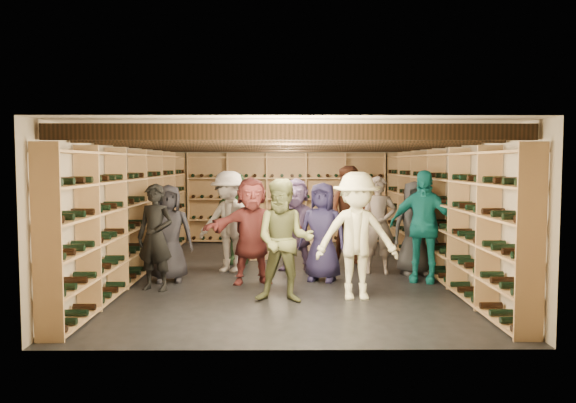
# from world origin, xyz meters

# --- Properties ---
(ground) EXTENTS (8.00, 8.00, 0.00)m
(ground) POSITION_xyz_m (0.00, 0.00, 0.00)
(ground) COLOR black
(ground) RESTS_ON ground
(walls) EXTENTS (5.52, 8.02, 2.40)m
(walls) POSITION_xyz_m (0.00, 0.00, 1.20)
(walls) COLOR tan
(walls) RESTS_ON ground
(ceiling) EXTENTS (5.50, 8.00, 0.01)m
(ceiling) POSITION_xyz_m (0.00, 0.00, 2.40)
(ceiling) COLOR beige
(ceiling) RESTS_ON walls
(ceiling_joists) EXTENTS (5.40, 7.12, 0.18)m
(ceiling_joists) POSITION_xyz_m (0.00, 0.00, 2.26)
(ceiling_joists) COLOR black
(ceiling_joists) RESTS_ON ground
(wine_rack_left) EXTENTS (0.32, 7.50, 2.15)m
(wine_rack_left) POSITION_xyz_m (-2.57, 0.00, 1.08)
(wine_rack_left) COLOR #A2774E
(wine_rack_left) RESTS_ON ground
(wine_rack_right) EXTENTS (0.32, 7.50, 2.15)m
(wine_rack_right) POSITION_xyz_m (2.57, 0.00, 1.08)
(wine_rack_right) COLOR #A2774E
(wine_rack_right) RESTS_ON ground
(wine_rack_back) EXTENTS (4.70, 0.30, 2.15)m
(wine_rack_back) POSITION_xyz_m (0.00, 3.83, 1.07)
(wine_rack_back) COLOR #A2774E
(wine_rack_back) RESTS_ON ground
(crate_stack_left) EXTENTS (0.59, 0.49, 0.68)m
(crate_stack_left) POSITION_xyz_m (-0.57, 1.49, 0.34)
(crate_stack_left) COLOR tan
(crate_stack_left) RESTS_ON ground
(crate_stack_right) EXTENTS (0.57, 0.45, 0.51)m
(crate_stack_right) POSITION_xyz_m (-0.39, 1.64, 0.26)
(crate_stack_right) COLOR tan
(crate_stack_right) RESTS_ON ground
(crate_loose) EXTENTS (0.59, 0.51, 0.17)m
(crate_loose) POSITION_xyz_m (0.73, 2.57, 0.09)
(crate_loose) COLOR tan
(crate_loose) RESTS_ON ground
(person_0) EXTENTS (0.84, 0.62, 1.57)m
(person_0) POSITION_xyz_m (-1.92, -0.65, 0.79)
(person_0) COLOR black
(person_0) RESTS_ON ground
(person_1) EXTENTS (0.68, 0.56, 1.61)m
(person_1) POSITION_xyz_m (-2.00, -1.27, 0.80)
(person_1) COLOR black
(person_1) RESTS_ON ground
(person_2) EXTENTS (0.90, 0.74, 1.71)m
(person_2) POSITION_xyz_m (-0.06, -2.00, 0.85)
(person_2) COLOR brown
(person_2) RESTS_ON ground
(person_3) EXTENTS (1.18, 0.70, 1.80)m
(person_3) POSITION_xyz_m (0.97, -1.83, 0.90)
(person_3) COLOR beige
(person_3) RESTS_ON ground
(person_4) EXTENTS (1.15, 0.80, 1.81)m
(person_4) POSITION_xyz_m (2.18, -0.68, 0.90)
(person_4) COLOR teal
(person_4) RESTS_ON ground
(person_5) EXTENTS (1.64, 0.79, 1.70)m
(person_5) POSITION_xyz_m (-0.57, -0.80, 0.85)
(person_5) COLOR maroon
(person_5) RESTS_ON ground
(person_6) EXTENTS (0.91, 0.74, 1.60)m
(person_6) POSITION_xyz_m (0.56, -0.59, 0.80)
(person_6) COLOR #211E45
(person_6) RESTS_ON ground
(person_7) EXTENTS (0.66, 0.47, 1.69)m
(person_7) POSITION_xyz_m (1.58, 0.00, 0.84)
(person_7) COLOR gray
(person_7) RESTS_ON ground
(person_8) EXTENTS (1.09, 0.97, 1.87)m
(person_8) POSITION_xyz_m (1.19, 0.77, 0.93)
(person_8) COLOR #401E13
(person_8) RESTS_ON ground
(person_9) EXTENTS (1.32, 1.06, 1.78)m
(person_9) POSITION_xyz_m (-1.02, 0.17, 0.89)
(person_9) COLOR beige
(person_9) RESTS_ON ground
(person_10) EXTENTS (1.08, 0.65, 1.73)m
(person_10) POSITION_xyz_m (-0.94, 0.96, 0.86)
(person_10) COLOR #2C532F
(person_10) RESTS_ON ground
(person_11) EXTENTS (1.57, 0.65, 1.65)m
(person_11) POSITION_xyz_m (0.15, 0.31, 0.82)
(person_11) COLOR slate
(person_11) RESTS_ON ground
(person_12) EXTENTS (0.86, 0.63, 1.61)m
(person_12) POSITION_xyz_m (2.18, -0.13, 0.80)
(person_12) COLOR #333438
(person_12) RESTS_ON ground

